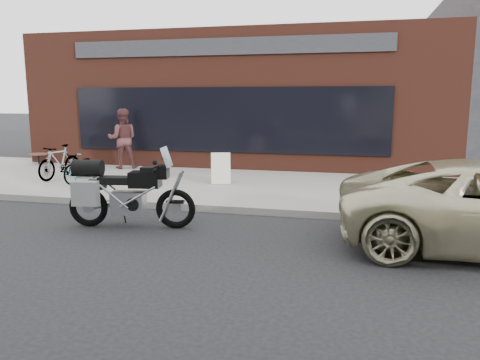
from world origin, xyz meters
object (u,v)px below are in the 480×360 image
at_px(bicycle_rear, 60,162).
at_px(bicycle_front, 82,166).
at_px(motorcycle, 122,193).
at_px(cafe_table, 38,154).
at_px(cafe_patron_left, 123,139).
at_px(sandwich_sign, 221,168).

bearing_deg(bicycle_rear, bicycle_front, -4.86).
height_order(motorcycle, cafe_table, motorcycle).
xyz_separation_m(motorcycle, cafe_patron_left, (-3.03, 5.88, 0.45)).
relative_size(motorcycle, cafe_patron_left, 1.25).
distance_m(sandwich_sign, cafe_table, 7.25).
distance_m(cafe_table, cafe_patron_left, 3.30).
bearing_deg(sandwich_sign, cafe_patron_left, 136.55).
bearing_deg(cafe_table, cafe_patron_left, -2.90).
distance_m(motorcycle, sandwich_sign, 4.13).
distance_m(bicycle_front, bicycle_rear, 0.86).
distance_m(motorcycle, bicycle_rear, 5.25).
bearing_deg(bicycle_rear, cafe_table, 145.10).
height_order(bicycle_rear, sandwich_sign, bicycle_rear).
relative_size(bicycle_front, cafe_patron_left, 0.81).
xyz_separation_m(cafe_table, cafe_patron_left, (3.24, -0.16, 0.61)).
xyz_separation_m(bicycle_rear, cafe_patron_left, (0.76, 2.25, 0.48)).
relative_size(bicycle_rear, sandwich_sign, 1.95).
bearing_deg(bicycle_front, bicycle_rear, 168.60).
bearing_deg(cafe_table, motorcycle, -43.94).
bearing_deg(bicycle_rear, sandwich_sign, 14.98).
xyz_separation_m(motorcycle, bicycle_front, (-2.96, 3.42, -0.09)).
bearing_deg(motorcycle, cafe_patron_left, 108.46).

